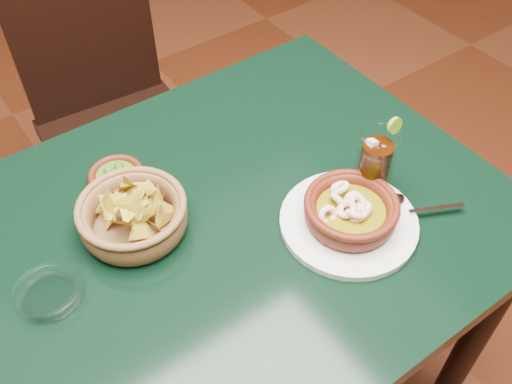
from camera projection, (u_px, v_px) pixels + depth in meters
dining_table at (190, 274)px, 1.08m from camera, size 1.20×0.80×0.75m
dining_chair at (113, 115)px, 1.65m from camera, size 0.44×0.44×0.89m
shrimp_plate at (350, 213)px, 1.01m from camera, size 0.32×0.25×0.07m
chip_basket at (133, 215)px, 1.00m from camera, size 0.23×0.23×0.15m
guacamole_ramekin at (117, 178)px, 1.08m from camera, size 0.13×0.13×0.04m
cola_drink at (375, 165)px, 1.04m from camera, size 0.14×0.14×0.16m
glass_ashtray at (49, 294)px, 0.92m from camera, size 0.12×0.12×0.03m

